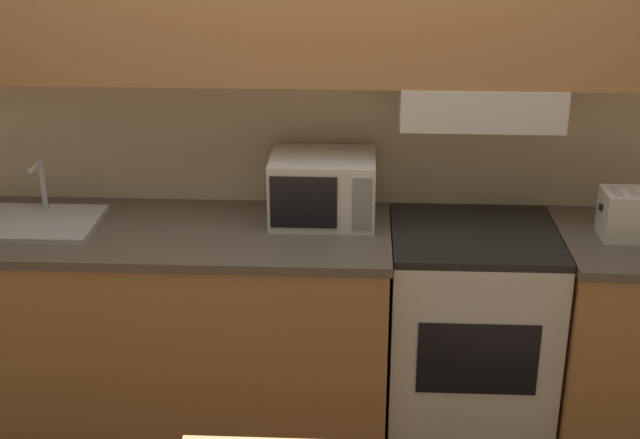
# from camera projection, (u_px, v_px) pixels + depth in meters

# --- Properties ---
(ground_plane) EXTENTS (16.00, 16.00, 0.00)m
(ground_plane) POSITION_uv_depth(u_px,v_px,m) (315.00, 379.00, 4.11)
(ground_plane) COLOR #4C3828
(wall_back) EXTENTS (5.32, 0.38, 2.55)m
(wall_back) POSITION_uv_depth(u_px,v_px,m) (318.00, 67.00, 3.51)
(wall_back) COLOR beige
(wall_back) RESTS_ON ground_plane
(lower_counter_main) EXTENTS (1.79, 0.68, 0.88)m
(lower_counter_main) POSITION_uv_depth(u_px,v_px,m) (171.00, 327.00, 3.67)
(lower_counter_main) COLOR #B27A47
(lower_counter_main) RESTS_ON ground_plane
(lower_counter_right_stub) EXTENTS (0.50, 0.68, 0.88)m
(lower_counter_right_stub) POSITION_uv_depth(u_px,v_px,m) (613.00, 337.00, 3.59)
(lower_counter_right_stub) COLOR #B27A47
(lower_counter_right_stub) RESTS_ON ground_plane
(stove_range) EXTENTS (0.65, 0.61, 0.88)m
(stove_range) POSITION_uv_depth(u_px,v_px,m) (468.00, 331.00, 3.64)
(stove_range) COLOR silver
(stove_range) RESTS_ON ground_plane
(microwave) EXTENTS (0.41, 0.34, 0.27)m
(microwave) POSITION_uv_depth(u_px,v_px,m) (323.00, 188.00, 3.55)
(microwave) COLOR silver
(microwave) RESTS_ON lower_counter_main
(toaster) EXTENTS (0.29, 0.17, 0.19)m
(toaster) POSITION_uv_depth(u_px,v_px,m) (639.00, 214.00, 3.39)
(toaster) COLOR silver
(toaster) RESTS_ON lower_counter_right_stub
(sink_basin) EXTENTS (0.50, 0.37, 0.23)m
(sink_basin) POSITION_uv_depth(u_px,v_px,m) (34.00, 222.00, 3.52)
(sink_basin) COLOR #B7BABF
(sink_basin) RESTS_ON lower_counter_main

